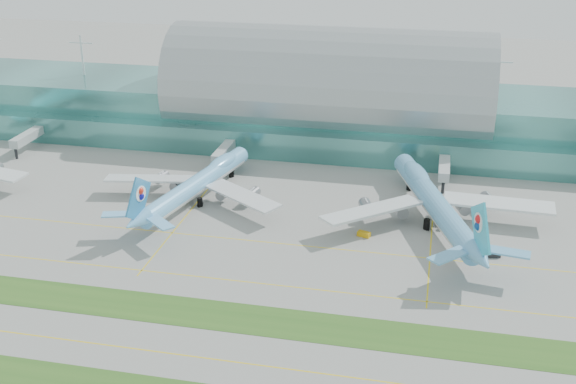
# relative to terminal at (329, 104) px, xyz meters

# --- Properties ---
(ground) EXTENTS (700.00, 700.00, 0.00)m
(ground) POSITION_rel_terminal_xyz_m (-0.01, -128.79, -14.23)
(ground) COLOR gray
(ground) RESTS_ON ground
(terminal) EXTENTS (340.00, 69.10, 36.00)m
(terminal) POSITION_rel_terminal_xyz_m (0.00, 0.00, 0.00)
(terminal) COLOR #3D7A75
(terminal) RESTS_ON ground
(grass_strip_far) EXTENTS (420.00, 12.00, 0.08)m
(grass_strip_far) POSITION_rel_terminal_xyz_m (-0.01, -126.79, -14.19)
(grass_strip_far) COLOR #2D591E
(grass_strip_far) RESTS_ON ground
(taxiline_b) EXTENTS (420.00, 0.35, 0.01)m
(taxiline_b) POSITION_rel_terminal_xyz_m (-0.01, -142.79, -14.22)
(taxiline_b) COLOR yellow
(taxiline_b) RESTS_ON ground
(taxiline_c) EXTENTS (420.00, 0.35, 0.01)m
(taxiline_c) POSITION_rel_terminal_xyz_m (-0.01, -110.79, -14.22)
(taxiline_c) COLOR yellow
(taxiline_c) RESTS_ON ground
(taxiline_d) EXTENTS (420.00, 0.35, 0.01)m
(taxiline_d) POSITION_rel_terminal_xyz_m (-0.01, -88.79, -14.22)
(taxiline_d) COLOR yellow
(taxiline_d) RESTS_ON ground
(airliner_b) EXTENTS (59.92, 68.97, 19.14)m
(airliner_b) POSITION_rel_terminal_xyz_m (-30.25, -65.26, -8.32)
(airliner_b) COLOR #6FBEF6
(airliner_b) RESTS_ON ground
(airliner_c) EXTENTS (65.23, 75.88, 21.58)m
(airliner_c) POSITION_rel_terminal_xyz_m (41.35, -65.99, -7.57)
(airliner_c) COLOR #61A6D5
(airliner_c) RESTS_ON ground
(gse_c) EXTENTS (3.68, 2.52, 1.57)m
(gse_c) POSITION_rel_terminal_xyz_m (-40.59, -82.58, -13.44)
(gse_c) COLOR black
(gse_c) RESTS_ON ground
(gse_d) EXTENTS (3.75, 1.82, 1.42)m
(gse_d) POSITION_rel_terminal_xyz_m (-36.56, -70.85, -13.52)
(gse_d) COLOR black
(gse_d) RESTS_ON ground
(gse_e) EXTENTS (3.93, 2.80, 1.38)m
(gse_e) POSITION_rel_terminal_xyz_m (22.95, -79.65, -13.54)
(gse_e) COLOR #D3970C
(gse_e) RESTS_ON ground
(gse_f) EXTENTS (3.82, 2.62, 1.48)m
(gse_f) POSITION_rel_terminal_xyz_m (57.81, -84.44, -13.49)
(gse_f) COLOR black
(gse_f) RESTS_ON ground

